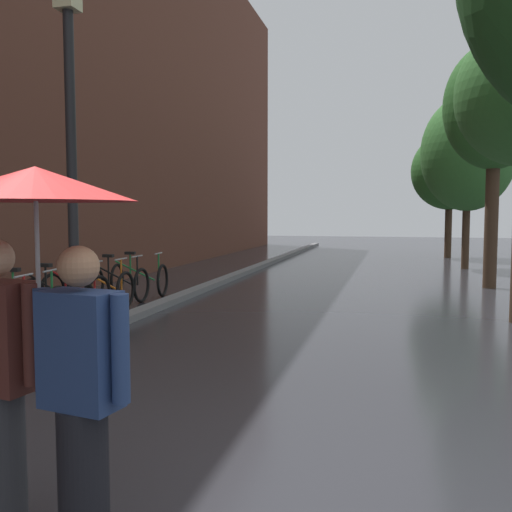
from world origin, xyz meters
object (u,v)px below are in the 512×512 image
at_px(parked_bicycle_3, 26,306).
at_px(parked_bicycle_5, 75,292).
at_px(street_tree_2, 495,108).
at_px(parked_bicycle_6, 101,288).
at_px(parked_bicycle_7, 118,283).
at_px(parked_bicycle_8, 140,279).
at_px(street_lamp_post, 71,145).
at_px(street_tree_3, 468,153).
at_px(street_tree_4, 450,171).
at_px(couple_under_umbrella, 37,302).
at_px(parked_bicycle_4, 56,299).

relative_size(parked_bicycle_3, parked_bicycle_5, 0.99).
distance_m(street_tree_2, parked_bicycle_3, 11.00).
bearing_deg(parked_bicycle_6, parked_bicycle_7, 89.58).
relative_size(parked_bicycle_8, street_lamp_post, 0.26).
xyz_separation_m(street_tree_3, parked_bicycle_5, (-7.77, -10.07, -3.31)).
relative_size(street_tree_2, parked_bicycle_3, 5.05).
bearing_deg(parked_bicycle_7, street_tree_3, 49.00).
relative_size(street_tree_4, parked_bicycle_5, 4.32).
distance_m(parked_bicycle_7, street_lamp_post, 5.10).
xyz_separation_m(parked_bicycle_5, parked_bicycle_6, (0.15, 0.64, 0.00)).
distance_m(street_tree_2, street_tree_4, 9.25).
relative_size(parked_bicycle_5, parked_bicycle_8, 1.00).
distance_m(street_tree_3, couple_under_umbrella, 16.99).
relative_size(parked_bicycle_5, parked_bicycle_6, 1.06).
distance_m(parked_bicycle_8, street_lamp_post, 5.78).
xyz_separation_m(parked_bicycle_7, street_lamp_post, (1.72, -4.27, 2.21)).
bearing_deg(street_tree_4, parked_bicycle_7, -119.42).
distance_m(parked_bicycle_5, couple_under_umbrella, 7.37).
height_order(street_tree_2, parked_bicycle_5, street_tree_2).
relative_size(parked_bicycle_4, street_lamp_post, 0.26).
relative_size(street_tree_2, parked_bicycle_7, 5.30).
bearing_deg(parked_bicycle_7, parked_bicycle_5, -96.76).
relative_size(parked_bicycle_3, parked_bicycle_8, 0.99).
relative_size(street_tree_3, parked_bicycle_8, 4.80).
relative_size(parked_bicycle_3, parked_bicycle_6, 1.05).
xyz_separation_m(street_tree_4, street_lamp_post, (-5.75, -17.53, -0.86)).
xyz_separation_m(parked_bicycle_6, parked_bicycle_8, (0.09, 1.48, 0.00)).
relative_size(street_tree_3, parked_bicycle_5, 4.80).
relative_size(street_tree_3, parked_bicycle_6, 5.09).
distance_m(street_tree_2, street_lamp_post, 10.34).
bearing_deg(street_tree_2, parked_bicycle_6, -148.34).
distance_m(parked_bicycle_3, street_lamp_post, 3.16).
xyz_separation_m(street_tree_3, parked_bicycle_6, (-7.62, -9.42, -3.31)).
height_order(street_tree_3, couple_under_umbrella, street_tree_3).
bearing_deg(parked_bicycle_8, street_tree_4, 59.27).
xyz_separation_m(street_tree_3, parked_bicycle_8, (-7.54, -7.95, -3.31)).
bearing_deg(parked_bicycle_7, street_tree_4, 60.58).
distance_m(street_tree_4, parked_bicycle_6, 16.10).
bearing_deg(parked_bicycle_4, street_tree_4, 64.07).
bearing_deg(street_tree_3, couple_under_umbrella, -103.84).
bearing_deg(street_tree_2, parked_bicycle_4, -141.07).
height_order(parked_bicycle_3, parked_bicycle_6, same).
distance_m(street_tree_2, street_tree_3, 4.75).
xyz_separation_m(street_tree_4, parked_bicycle_7, (-7.48, -13.26, -3.06)).
height_order(parked_bicycle_7, street_lamp_post, street_lamp_post).
height_order(street_tree_2, street_tree_4, street_tree_2).
bearing_deg(street_tree_2, parked_bicycle_8, -156.82).
bearing_deg(street_tree_2, street_lamp_post, -125.39).
bearing_deg(street_tree_3, parked_bicycle_7, -131.00).
bearing_deg(street_tree_3, parked_bicycle_3, -123.40).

